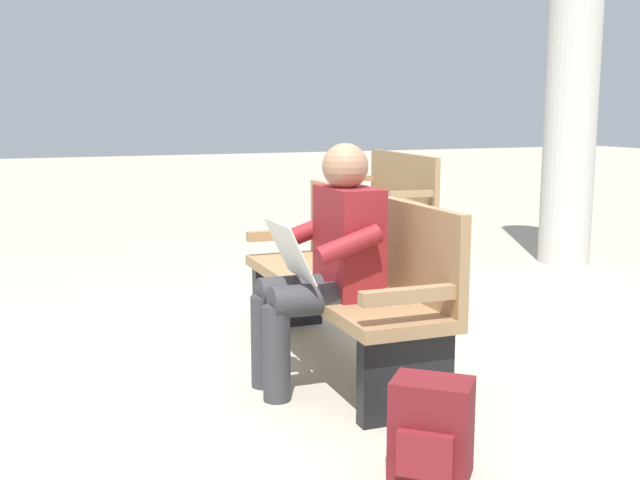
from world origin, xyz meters
TOP-DOWN VIEW (x-y plane):
  - ground_plane at (0.00, 0.00)m, footprint 40.00×40.00m
  - bench_near at (-0.00, -0.07)m, footprint 1.82×0.54m
  - person_seated at (-0.27, 0.17)m, footprint 0.58×0.58m
  - backpack at (-1.30, 0.20)m, footprint 0.34×0.35m
  - bench_far at (3.47, -2.14)m, footprint 1.85×0.71m
  - support_pillar at (1.80, -3.03)m, footprint 0.45×0.45m

SIDE VIEW (x-z plane):
  - ground_plane at x=0.00m, z-range 0.00..0.00m
  - backpack at x=-1.30m, z-range 0.00..0.36m
  - bench_near at x=0.00m, z-range 0.01..0.91m
  - bench_far at x=3.47m, z-range 0.01..0.91m
  - person_seated at x=-0.27m, z-range 0.04..1.22m
  - support_pillar at x=1.80m, z-range 0.00..3.79m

